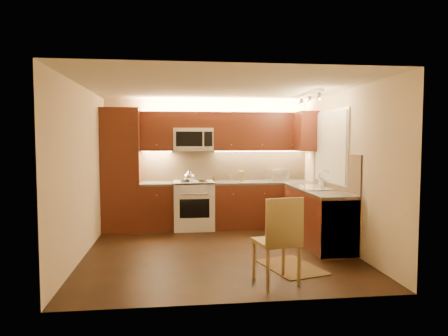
{
  "coord_description": "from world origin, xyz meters",
  "views": [
    {
      "loc": [
        -0.67,
        -6.18,
        1.72
      ],
      "look_at": [
        0.15,
        0.55,
        1.25
      ],
      "focal_mm": 33.01,
      "sensor_mm": 36.0,
      "label": 1
    }
  ],
  "objects": [
    {
      "name": "base_cab_back_right",
      "position": [
        1.04,
        1.7,
        0.43
      ],
      "size": [
        1.92,
        0.6,
        0.86
      ],
      "primitive_type": "cube",
      "color": "#411C0D",
      "rests_on": "floor"
    },
    {
      "name": "counter_right",
      "position": [
        1.7,
        0.4,
        0.88
      ],
      "size": [
        0.6,
        2.0,
        0.04
      ],
      "primitive_type": "cube",
      "color": "#322F2D",
      "rests_on": "base_cab_right"
    },
    {
      "name": "floor",
      "position": [
        0.0,
        0.0,
        0.0
      ],
      "size": [
        4.0,
        4.0,
        0.01
      ],
      "primitive_type": "cube",
      "color": "black",
      "rests_on": "ground"
    },
    {
      "name": "backsplash_right",
      "position": [
        1.99,
        0.4,
        1.2
      ],
      "size": [
        0.02,
        2.0,
        0.6
      ],
      "primitive_type": "cube",
      "color": "tan",
      "rests_on": "wall_right"
    },
    {
      "name": "rug",
      "position": [
        0.89,
        -0.9,
        0.01
      ],
      "size": [
        0.86,
        1.07,
        0.01
      ],
      "primitive_type": "cube",
      "rotation": [
        0.0,
        0.0,
        0.27
      ],
      "color": "black",
      "rests_on": "floor"
    },
    {
      "name": "counter_back_left",
      "position": [
        -0.99,
        1.7,
        0.88
      ],
      "size": [
        0.62,
        0.6,
        0.04
      ],
      "primitive_type": "cube",
      "color": "#322F2D",
      "rests_on": "base_cab_back_left"
    },
    {
      "name": "upper_cab_right_corner",
      "position": [
        1.82,
        1.4,
        1.88
      ],
      "size": [
        0.35,
        0.5,
        0.75
      ],
      "primitive_type": "cube",
      "color": "#411C0D",
      "rests_on": "wall_right"
    },
    {
      "name": "soap_bottle",
      "position": [
        1.94,
        0.85,
        0.99
      ],
      "size": [
        0.09,
        0.09,
        0.19
      ],
      "primitive_type": "imported",
      "rotation": [
        0.0,
        0.0,
        0.07
      ],
      "color": "silver",
      "rests_on": "counter_right"
    },
    {
      "name": "pantry",
      "position": [
        -1.65,
        1.7,
        1.15
      ],
      "size": [
        0.7,
        0.6,
        2.3
      ],
      "primitive_type": "cube",
      "color": "#411C0D",
      "rests_on": "floor"
    },
    {
      "name": "kettle",
      "position": [
        -0.38,
        1.58,
        1.04
      ],
      "size": [
        0.23,
        0.23,
        0.24
      ],
      "primitive_type": null,
      "rotation": [
        0.0,
        0.0,
        0.08
      ],
      "color": "silver",
      "rests_on": "stove"
    },
    {
      "name": "wall_left",
      "position": [
        -2.0,
        0.0,
        1.25
      ],
      "size": [
        0.01,
        4.0,
        2.5
      ],
      "primitive_type": "cube",
      "color": "beige",
      "rests_on": "ground"
    },
    {
      "name": "dishwasher",
      "position": [
        1.7,
        -0.3,
        0.43
      ],
      "size": [
        0.58,
        0.6,
        0.84
      ],
      "primitive_type": "cube",
      "color": "silver",
      "rests_on": "floor"
    },
    {
      "name": "wall_right",
      "position": [
        2.0,
        0.0,
        1.25
      ],
      "size": [
        0.01,
        4.0,
        2.5
      ],
      "primitive_type": "cube",
      "color": "beige",
      "rests_on": "ground"
    },
    {
      "name": "wall_back",
      "position": [
        0.0,
        2.0,
        1.25
      ],
      "size": [
        4.0,
        0.01,
        2.5
      ],
      "primitive_type": "cube",
      "color": "beige",
      "rests_on": "ground"
    },
    {
      "name": "spice_jar_d",
      "position": [
        0.46,
        1.93,
        0.95
      ],
      "size": [
        0.06,
        0.06,
        0.1
      ],
      "primitive_type": "cylinder",
      "rotation": [
        0.0,
        0.0,
        -0.28
      ],
      "color": "olive",
      "rests_on": "counter_back_right"
    },
    {
      "name": "toaster_oven",
      "position": [
        1.35,
        1.78,
        1.02
      ],
      "size": [
        0.47,
        0.41,
        0.24
      ],
      "primitive_type": "cube",
      "rotation": [
        0.0,
        0.0,
        0.34
      ],
      "color": "silver",
      "rests_on": "counter_back_right"
    },
    {
      "name": "upper_cab_back_right",
      "position": [
        1.04,
        1.82,
        1.88
      ],
      "size": [
        1.92,
        0.35,
        0.75
      ],
      "primitive_type": "cube",
      "color": "#411C0D",
      "rests_on": "wall_back"
    },
    {
      "name": "spice_jar_c",
      "position": [
        0.46,
        1.82,
        0.95
      ],
      "size": [
        0.06,
        0.06,
        0.09
      ],
      "primitive_type": "cylinder",
      "rotation": [
        0.0,
        0.0,
        -0.13
      ],
      "color": "silver",
      "rests_on": "counter_back_right"
    },
    {
      "name": "knife_block",
      "position": [
        0.64,
        1.78,
        1.0
      ],
      "size": [
        0.11,
        0.16,
        0.2
      ],
      "primitive_type": "cube",
      "rotation": [
        0.0,
        0.0,
        -0.16
      ],
      "color": "#9E8147",
      "rests_on": "counter_back_right"
    },
    {
      "name": "track_light_bar",
      "position": [
        1.55,
        0.4,
        2.46
      ],
      "size": [
        0.04,
        1.2,
        0.03
      ],
      "primitive_type": "cube",
      "color": "silver",
      "rests_on": "ceiling"
    },
    {
      "name": "wall_front",
      "position": [
        0.0,
        -2.0,
        1.25
      ],
      "size": [
        4.0,
        0.01,
        2.5
      ],
      "primitive_type": "cube",
      "color": "beige",
      "rests_on": "ground"
    },
    {
      "name": "counter_back_right",
      "position": [
        1.04,
        1.7,
        0.88
      ],
      "size": [
        1.92,
        0.6,
        0.04
      ],
      "primitive_type": "cube",
      "color": "#322F2D",
      "rests_on": "base_cab_back_right"
    },
    {
      "name": "spice_jar_a",
      "position": [
        0.44,
        1.94,
        0.95
      ],
      "size": [
        0.05,
        0.05,
        0.1
      ],
      "primitive_type": "cylinder",
      "rotation": [
        0.0,
        0.0,
        -0.29
      ],
      "color": "silver",
      "rests_on": "counter_back_right"
    },
    {
      "name": "sink",
      "position": [
        1.7,
        0.55,
        0.98
      ],
      "size": [
        0.52,
        0.86,
        0.15
      ],
      "primitive_type": null,
      "color": "silver",
      "rests_on": "counter_right"
    },
    {
      "name": "spice_jar_b",
      "position": [
        0.14,
        1.94,
        0.95
      ],
      "size": [
        0.05,
        0.05,
        0.1
      ],
      "primitive_type": "cylinder",
      "rotation": [
        0.0,
        0.0,
        -0.29
      ],
      "color": "brown",
      "rests_on": "counter_back_right"
    },
    {
      "name": "stove",
      "position": [
        -0.3,
        1.68,
        0.46
      ],
      "size": [
        0.76,
        0.65,
        0.92
      ],
      "primitive_type": null,
      "color": "silver",
      "rests_on": "floor"
    },
    {
      "name": "base_cab_back_left",
      "position": [
        -0.99,
        1.7,
        0.43
      ],
      "size": [
        0.62,
        0.6,
        0.86
      ],
      "primitive_type": "cube",
      "color": "#411C0D",
      "rests_on": "floor"
    },
    {
      "name": "window_frame",
      "position": [
        1.99,
        0.55,
        1.6
      ],
      "size": [
        0.03,
        1.44,
        1.24
      ],
      "primitive_type": "cube",
      "color": "silver",
      "rests_on": "wall_right"
    },
    {
      "name": "ceiling",
      "position": [
        0.0,
        0.0,
        2.5
      ],
      "size": [
        4.0,
        4.0,
        0.01
      ],
      "primitive_type": "cube",
      "color": "beige",
      "rests_on": "ground"
    },
    {
      "name": "microwave",
      "position": [
        -0.3,
        1.81,
        1.72
      ],
      "size": [
        0.76,
        0.38,
        0.44
      ],
      "primitive_type": null,
      "color": "silver",
      "rests_on": "wall_back"
    },
    {
      "name": "window_blinds",
      "position": [
        1.97,
        0.55,
        1.6
      ],
      "size": [
        0.02,
        1.36,
        1.16
      ],
      "primitive_type": "cube",
      "color": "silver",
      "rests_on": "wall_right"
    },
    {
      "name": "faucet",
      "position": [
        1.88,
        0.55,
        1.05
      ],
      "size": [
        0.2,
        0.04,
        0.3
      ],
      "primitive_type": null,
      "color": "silver",
      "rests_on": "counter_right"
    },
    {
      "name": "backsplash_back",
      "position": [
        0.35,
        1.99,
        1.2
      ],
      "size": [
        3.3,
        0.02,
        0.6
      ],
      "primitive_type": "cube",
      "color": "tan",
      "rests_on": "wall_back"
    },
    {
      "name": "upper_cab_back_left",
      "position": [
        -0.99,
        1.82,
        1.88
      ],
      "size": [
        0.62,
        0.35,
        0.75
      ],
      "primitive_type": "cube",
      "color": "#411C0D",
      "rests_on": "wall_back"
    },
    {
      "name": "base_cab_right",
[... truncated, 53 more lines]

